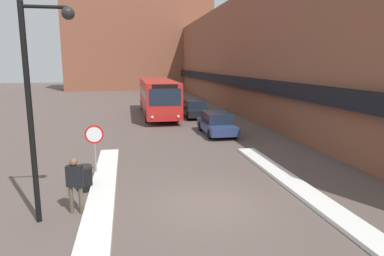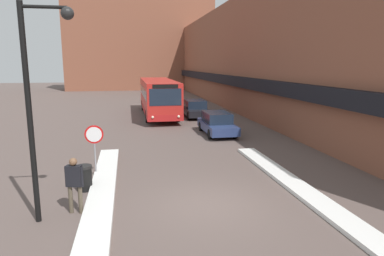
{
  "view_description": "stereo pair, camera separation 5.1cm",
  "coord_description": "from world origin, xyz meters",
  "px_view_note": "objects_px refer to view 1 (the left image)",
  "views": [
    {
      "loc": [
        -2.63,
        -10.44,
        4.64
      ],
      "look_at": [
        0.52,
        5.99,
        1.49
      ],
      "focal_mm": 32.0,
      "sensor_mm": 36.0,
      "label": 1
    },
    {
      "loc": [
        -2.58,
        -10.45,
        4.64
      ],
      "look_at": [
        0.52,
        5.99,
        1.49
      ],
      "focal_mm": 32.0,
      "sensor_mm": 36.0,
      "label": 2
    }
  ],
  "objects_px": {
    "parked_car_front": "(217,123)",
    "stop_sign": "(94,140)",
    "parked_car_back": "(195,109)",
    "trash_bin": "(85,178)",
    "street_lamp": "(39,90)",
    "city_bus": "(158,96)",
    "pedestrian": "(75,180)"
  },
  "relations": [
    {
      "from": "parked_car_front",
      "to": "stop_sign",
      "type": "xyz_separation_m",
      "value": [
        -7.19,
        -7.47,
        0.83
      ]
    },
    {
      "from": "parked_car_front",
      "to": "parked_car_back",
      "type": "xyz_separation_m",
      "value": [
        0.0,
        7.44,
        0.02
      ]
    },
    {
      "from": "parked_car_back",
      "to": "parked_car_front",
      "type": "bearing_deg",
      "value": -90.0
    },
    {
      "from": "parked_car_front",
      "to": "trash_bin",
      "type": "height_order",
      "value": "parked_car_front"
    },
    {
      "from": "parked_car_back",
      "to": "street_lamp",
      "type": "height_order",
      "value": "street_lamp"
    },
    {
      "from": "parked_car_front",
      "to": "parked_car_back",
      "type": "distance_m",
      "value": 7.44
    },
    {
      "from": "city_bus",
      "to": "parked_car_back",
      "type": "distance_m",
      "value": 3.61
    },
    {
      "from": "parked_car_back",
      "to": "pedestrian",
      "type": "distance_m",
      "value": 19.96
    },
    {
      "from": "parked_car_front",
      "to": "street_lamp",
      "type": "bearing_deg",
      "value": -125.74
    },
    {
      "from": "parked_car_back",
      "to": "street_lamp",
      "type": "bearing_deg",
      "value": -113.57
    },
    {
      "from": "stop_sign",
      "to": "trash_bin",
      "type": "relative_size",
      "value": 2.28
    },
    {
      "from": "street_lamp",
      "to": "trash_bin",
      "type": "distance_m",
      "value": 4.25
    },
    {
      "from": "stop_sign",
      "to": "trash_bin",
      "type": "height_order",
      "value": "stop_sign"
    },
    {
      "from": "parked_car_back",
      "to": "pedestrian",
      "type": "height_order",
      "value": "pedestrian"
    },
    {
      "from": "parked_car_front",
      "to": "trash_bin",
      "type": "bearing_deg",
      "value": -129.51
    },
    {
      "from": "trash_bin",
      "to": "parked_car_back",
      "type": "bearing_deg",
      "value": 65.64
    },
    {
      "from": "parked_car_back",
      "to": "street_lamp",
      "type": "distance_m",
      "value": 20.85
    },
    {
      "from": "parked_car_front",
      "to": "stop_sign",
      "type": "distance_m",
      "value": 10.4
    },
    {
      "from": "parked_car_back",
      "to": "trash_bin",
      "type": "distance_m",
      "value": 18.11
    },
    {
      "from": "parked_car_back",
      "to": "stop_sign",
      "type": "distance_m",
      "value": 16.57
    },
    {
      "from": "city_bus",
      "to": "stop_sign",
      "type": "distance_m",
      "value": 17.03
    },
    {
      "from": "parked_car_front",
      "to": "stop_sign",
      "type": "bearing_deg",
      "value": -133.91
    },
    {
      "from": "parked_car_back",
      "to": "stop_sign",
      "type": "xyz_separation_m",
      "value": [
        -7.19,
        -14.91,
        0.81
      ]
    },
    {
      "from": "stop_sign",
      "to": "trash_bin",
      "type": "bearing_deg",
      "value": -99.86
    },
    {
      "from": "trash_bin",
      "to": "parked_car_front",
      "type": "bearing_deg",
      "value": 50.49
    },
    {
      "from": "street_lamp",
      "to": "trash_bin",
      "type": "relative_size",
      "value": 6.63
    },
    {
      "from": "street_lamp",
      "to": "parked_car_front",
      "type": "bearing_deg",
      "value": 54.26
    },
    {
      "from": "city_bus",
      "to": "street_lamp",
      "type": "height_order",
      "value": "street_lamp"
    },
    {
      "from": "pedestrian",
      "to": "city_bus",
      "type": "bearing_deg",
      "value": 91.71
    },
    {
      "from": "city_bus",
      "to": "street_lamp",
      "type": "relative_size",
      "value": 1.91
    },
    {
      "from": "parked_car_front",
      "to": "pedestrian",
      "type": "distance_m",
      "value": 13.36
    },
    {
      "from": "parked_car_back",
      "to": "street_lamp",
      "type": "relative_size",
      "value": 0.68
    }
  ]
}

